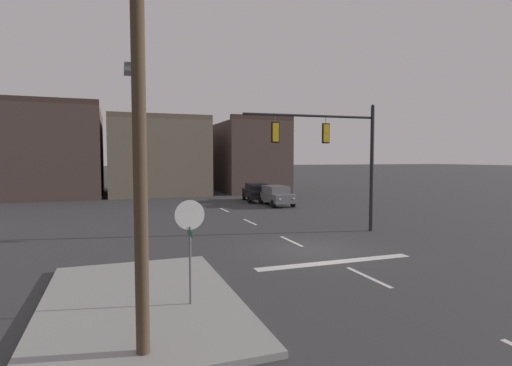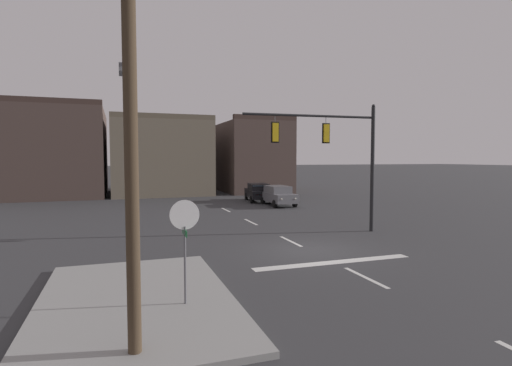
{
  "view_description": "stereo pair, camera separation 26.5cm",
  "coord_description": "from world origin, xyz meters",
  "px_view_note": "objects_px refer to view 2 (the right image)",
  "views": [
    {
      "loc": [
        -7.78,
        -14.87,
        3.89
      ],
      "look_at": [
        -0.91,
        4.36,
        2.62
      ],
      "focal_mm": 28.03,
      "sensor_mm": 36.0,
      "label": 1
    },
    {
      "loc": [
        -7.53,
        -14.95,
        3.89
      ],
      "look_at": [
        -0.91,
        4.36,
        2.62
      ],
      "focal_mm": 28.03,
      "sensor_mm": 36.0,
      "label": 2
    }
  ],
  "objects_px": {
    "utility_pole": "(130,117)",
    "signal_mast_near_side": "(337,147)",
    "stop_sign": "(185,227)",
    "car_lot_nearside": "(278,195)",
    "car_lot_middle": "(258,192)"
  },
  "relations": [
    {
      "from": "utility_pole",
      "to": "signal_mast_near_side",
      "type": "bearing_deg",
      "value": 44.1
    },
    {
      "from": "stop_sign",
      "to": "car_lot_nearside",
      "type": "xyz_separation_m",
      "value": [
        10.79,
        20.23,
        -1.29
      ]
    },
    {
      "from": "utility_pole",
      "to": "car_lot_nearside",
      "type": "bearing_deg",
      "value": 61.51
    },
    {
      "from": "stop_sign",
      "to": "utility_pole",
      "type": "height_order",
      "value": "utility_pole"
    },
    {
      "from": "signal_mast_near_side",
      "to": "car_lot_nearside",
      "type": "height_order",
      "value": "signal_mast_near_side"
    },
    {
      "from": "car_lot_nearside",
      "to": "signal_mast_near_side",
      "type": "bearing_deg",
      "value": -98.03
    },
    {
      "from": "car_lot_middle",
      "to": "utility_pole",
      "type": "relative_size",
      "value": 0.55
    },
    {
      "from": "car_lot_middle",
      "to": "car_lot_nearside",
      "type": "bearing_deg",
      "value": -81.97
    },
    {
      "from": "car_lot_middle",
      "to": "utility_pole",
      "type": "xyz_separation_m",
      "value": [
        -11.62,
        -25.87,
        3.81
      ]
    },
    {
      "from": "signal_mast_near_side",
      "to": "car_lot_nearside",
      "type": "relative_size",
      "value": 1.6
    },
    {
      "from": "car_lot_nearside",
      "to": "car_lot_middle",
      "type": "bearing_deg",
      "value": 98.03
    },
    {
      "from": "car_lot_middle",
      "to": "signal_mast_near_side",
      "type": "bearing_deg",
      "value": -94.45
    },
    {
      "from": "signal_mast_near_side",
      "to": "stop_sign",
      "type": "bearing_deg",
      "value": -138.64
    },
    {
      "from": "car_lot_nearside",
      "to": "car_lot_middle",
      "type": "distance_m",
      "value": 3.58
    },
    {
      "from": "utility_pole",
      "to": "car_lot_middle",
      "type": "bearing_deg",
      "value": 65.82
    }
  ]
}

